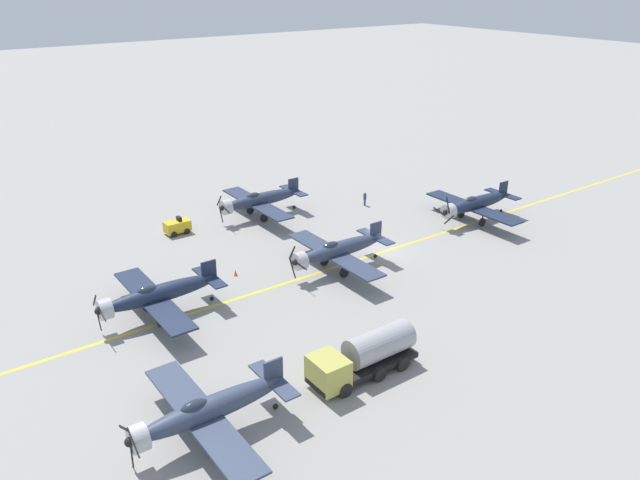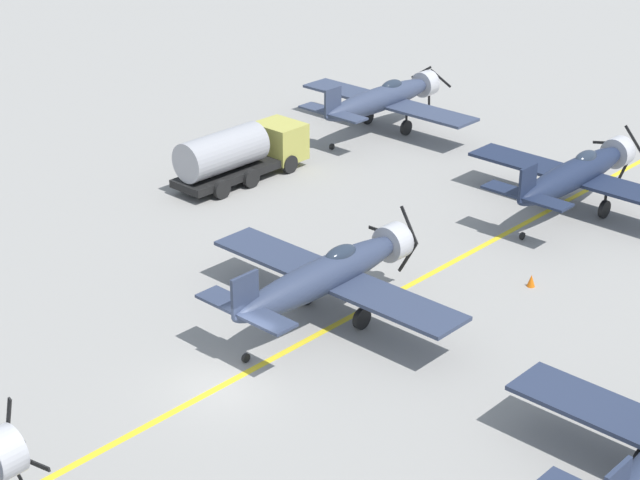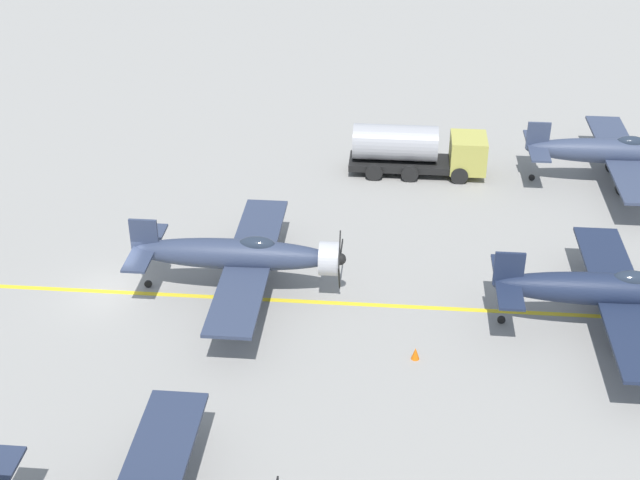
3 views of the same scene
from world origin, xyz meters
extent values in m
plane|color=gray|center=(0.00, 0.00, 0.00)|extent=(400.00, 400.00, 0.00)
cube|color=yellow|center=(0.00, 0.00, 0.00)|extent=(0.30, 160.00, 0.01)
ellipsoid|color=#1D2740|center=(0.93, 21.89, 2.05)|extent=(1.50, 9.50, 1.42)
cylinder|color=#B7B7BC|center=(0.93, 26.34, 2.05)|extent=(1.58, 0.90, 1.58)
ellipsoid|color=#232D3D|center=(0.93, 23.03, 2.61)|extent=(0.80, 1.70, 0.76)
cube|color=#1D2740|center=(0.93, 22.65, 1.71)|extent=(12.00, 2.10, 0.16)
cube|color=#1D2740|center=(0.93, 17.80, 2.20)|extent=(4.40, 1.10, 0.12)
cube|color=#1D2740|center=(0.93, 17.80, 2.85)|extent=(0.14, 1.30, 1.60)
sphere|color=black|center=(0.93, 26.84, 2.05)|extent=(0.56, 0.56, 0.56)
cube|color=black|center=(1.51, 26.84, 2.71)|extent=(1.26, 0.06, 1.41)
cube|color=black|center=(0.07, 26.84, 2.22)|extent=(1.74, 0.06, 0.47)
cube|color=black|center=(1.22, 26.84, 1.22)|extent=(0.70, 0.06, 1.70)
cylinder|color=black|center=(-0.57, 22.65, 1.08)|extent=(0.14, 0.14, 1.26)
cylinder|color=black|center=(-0.57, 22.65, 0.45)|extent=(0.22, 0.90, 0.90)
cylinder|color=black|center=(2.43, 22.65, 1.08)|extent=(0.14, 0.14, 1.26)
cylinder|color=black|center=(2.43, 22.65, 0.45)|extent=(0.22, 0.90, 0.90)
cylinder|color=black|center=(0.93, 17.74, 0.18)|extent=(0.12, 0.36, 0.36)
ellipsoid|color=#343F58|center=(-13.92, 24.93, 2.05)|extent=(1.50, 9.50, 1.42)
cylinder|color=#B7B7BC|center=(-13.92, 29.38, 2.05)|extent=(1.57, 0.90, 1.58)
ellipsoid|color=#232D3D|center=(-13.92, 26.07, 2.61)|extent=(0.80, 1.70, 0.76)
cube|color=#343F58|center=(-13.92, 25.69, 1.71)|extent=(12.00, 2.10, 0.16)
cube|color=#343F58|center=(-13.92, 20.84, 2.20)|extent=(4.40, 1.10, 0.12)
cube|color=#343F58|center=(-13.92, 20.84, 2.85)|extent=(0.14, 1.30, 1.60)
sphere|color=black|center=(-13.92, 29.88, 2.05)|extent=(0.56, 0.56, 0.56)
cube|color=black|center=(-14.65, 29.88, 2.53)|extent=(1.54, 0.06, 1.08)
cube|color=black|center=(-13.97, 29.88, 1.18)|extent=(0.24, 0.06, 1.76)
cube|color=black|center=(-13.14, 29.88, 2.44)|extent=(1.63, 0.06, 0.91)
cylinder|color=black|center=(-15.42, 25.69, 1.08)|extent=(0.14, 0.14, 1.26)
cylinder|color=black|center=(-15.42, 25.69, 0.45)|extent=(0.22, 0.90, 0.90)
cylinder|color=black|center=(-12.42, 25.69, 1.08)|extent=(0.14, 0.14, 1.26)
cylinder|color=black|center=(-12.42, 25.69, 0.45)|extent=(0.22, 0.90, 0.90)
cylinder|color=black|center=(-13.92, 20.78, 0.18)|extent=(0.12, 0.36, 0.36)
ellipsoid|color=#1C2640|center=(0.40, -13.88, 2.05)|extent=(1.50, 9.50, 1.42)
cylinder|color=#B7B7BC|center=(0.40, -9.43, 2.05)|extent=(1.58, 0.90, 1.58)
ellipsoid|color=#232D3D|center=(0.40, -12.74, 2.61)|extent=(0.80, 1.70, 0.76)
cube|color=#1C2640|center=(0.40, -13.12, 1.71)|extent=(12.00, 2.10, 0.16)
cube|color=#1C2640|center=(0.40, -17.97, 2.20)|extent=(4.40, 1.10, 0.12)
cube|color=#1C2640|center=(0.40, -17.97, 2.85)|extent=(0.14, 1.30, 1.60)
sphere|color=black|center=(0.40, -8.93, 2.05)|extent=(0.56, 0.56, 0.56)
cube|color=black|center=(1.25, -8.93, 1.86)|extent=(1.74, 0.06, 0.52)
cube|color=black|center=(0.14, -8.93, 2.89)|extent=(0.65, 0.06, 1.71)
cube|color=black|center=(-0.20, -8.93, 1.41)|extent=(1.29, 0.06, 1.38)
cylinder|color=black|center=(-1.10, -13.12, 1.08)|extent=(0.14, 0.14, 1.26)
cylinder|color=black|center=(-1.10, -13.12, 0.45)|extent=(0.22, 0.90, 0.90)
cylinder|color=black|center=(1.90, -13.12, 1.08)|extent=(0.14, 0.14, 1.26)
cylinder|color=black|center=(1.90, -13.12, 0.45)|extent=(0.22, 0.90, 0.90)
cylinder|color=black|center=(0.40, -18.03, 0.18)|extent=(0.12, 0.36, 0.36)
ellipsoid|color=#28334C|center=(15.00, 4.42, 2.05)|extent=(1.50, 9.50, 1.42)
cylinder|color=#B7B7BC|center=(15.00, 8.87, 2.05)|extent=(1.57, 0.90, 1.58)
ellipsoid|color=#232D3D|center=(15.00, 5.56, 2.61)|extent=(0.80, 1.70, 0.76)
cube|color=#28334C|center=(15.00, 5.18, 1.71)|extent=(12.00, 2.10, 0.16)
cube|color=#28334C|center=(15.00, 0.33, 2.20)|extent=(4.40, 1.10, 0.12)
cube|color=#28334C|center=(15.00, 0.33, 2.85)|extent=(0.14, 1.30, 1.60)
sphere|color=black|center=(15.00, 9.37, 2.05)|extent=(0.56, 0.56, 0.56)
cube|color=black|center=(15.54, 9.37, 2.73)|extent=(1.20, 0.06, 1.45)
cube|color=black|center=(14.13, 9.37, 2.18)|extent=(1.75, 0.06, 0.40)
cube|color=black|center=(15.31, 9.37, 1.24)|extent=(0.77, 0.06, 1.68)
cylinder|color=black|center=(13.50, 5.18, 1.08)|extent=(0.14, 0.14, 1.26)
cylinder|color=black|center=(13.50, 5.18, 0.45)|extent=(0.22, 0.90, 0.90)
cylinder|color=black|center=(16.50, 5.18, 1.08)|extent=(0.14, 0.14, 1.26)
cylinder|color=black|center=(16.50, 5.18, 0.45)|extent=(0.22, 0.90, 0.90)
cylinder|color=black|center=(15.00, 0.27, 0.18)|extent=(0.12, 0.36, 0.36)
ellipsoid|color=#303A53|center=(-0.56, 5.46, 2.05)|extent=(1.50, 9.50, 1.42)
cylinder|color=#B7B7BC|center=(-0.56, 9.91, 2.05)|extent=(1.58, 0.90, 1.58)
ellipsoid|color=#232D3D|center=(-0.56, 6.60, 2.61)|extent=(0.80, 1.70, 0.76)
cube|color=#303A53|center=(-0.56, 6.22, 1.71)|extent=(12.00, 2.10, 0.16)
cube|color=#303A53|center=(-0.56, 1.37, 2.20)|extent=(4.40, 1.10, 0.12)
cube|color=#303A53|center=(-0.56, 1.37, 2.85)|extent=(0.14, 1.30, 1.60)
sphere|color=black|center=(-0.56, 10.41, 2.05)|extent=(0.56, 0.56, 0.56)
cube|color=black|center=(-1.43, 10.41, 2.07)|extent=(1.75, 0.06, 0.17)
cube|color=black|center=(-0.13, 10.41, 1.28)|extent=(0.97, 0.06, 1.60)
cube|color=black|center=(-0.10, 10.41, 2.80)|extent=(1.02, 0.06, 1.57)
cylinder|color=black|center=(-2.06, 6.22, 1.08)|extent=(0.14, 0.14, 1.26)
cylinder|color=black|center=(-2.06, 6.22, 0.45)|extent=(0.22, 0.90, 0.90)
cylinder|color=black|center=(0.94, 6.22, 1.08)|extent=(0.14, 0.14, 1.26)
cylinder|color=black|center=(0.94, 6.22, 0.45)|extent=(0.22, 0.90, 0.90)
cylinder|color=black|center=(-0.56, 1.31, 0.18)|extent=(0.12, 0.36, 0.36)
cube|color=black|center=(-14.31, 14.03, 0.62)|extent=(2.25, 8.00, 0.40)
cube|color=#B2AD4C|center=(-14.31, 16.99, 1.42)|extent=(2.50, 2.08, 2.00)
cylinder|color=#9E9EA3|center=(-14.31, 12.71, 1.93)|extent=(2.10, 4.96, 2.10)
cylinder|color=black|center=(-15.50, 16.51, 0.50)|extent=(0.30, 1.00, 1.00)
cylinder|color=black|center=(-13.13, 16.51, 0.50)|extent=(0.30, 1.00, 1.00)
cylinder|color=black|center=(-15.50, 13.63, 0.50)|extent=(0.30, 1.00, 1.00)
cylinder|color=black|center=(-13.13, 13.63, 0.50)|extent=(0.30, 1.00, 1.00)
cylinder|color=black|center=(-15.50, 11.55, 0.50)|extent=(0.30, 1.00, 1.00)
cylinder|color=black|center=(-13.13, 11.55, 0.50)|extent=(0.30, 1.00, 1.00)
cube|color=gold|center=(15.97, 14.11, 0.80)|extent=(1.40, 2.60, 1.10)
cube|color=black|center=(15.97, 13.85, 1.57)|extent=(0.70, 0.36, 0.44)
cylinder|color=black|center=(15.29, 14.82, 0.30)|extent=(0.20, 0.60, 0.60)
cylinder|color=black|center=(16.66, 14.82, 0.30)|extent=(0.20, 0.60, 0.60)
cylinder|color=black|center=(15.29, 13.39, 0.30)|extent=(0.20, 0.60, 0.60)
cylinder|color=black|center=(16.66, 13.39, 0.30)|extent=(0.20, 0.60, 0.60)
cylinder|color=#334256|center=(11.14, -7.00, 0.39)|extent=(0.24, 0.24, 0.77)
cylinder|color=#334256|center=(11.14, -7.00, 1.10)|extent=(0.35, 0.35, 0.64)
sphere|color=tan|center=(11.14, -7.00, 1.52)|extent=(0.21, 0.21, 0.21)
cone|color=orange|center=(3.87, 13.91, 0.28)|extent=(0.36, 0.36, 0.55)
camera|label=1|loc=(-41.11, 36.86, 25.20)|focal=35.00mm
camera|label=2|loc=(24.97, -22.06, 20.99)|focal=60.00mm
camera|label=3|loc=(34.12, 12.61, 22.97)|focal=50.00mm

